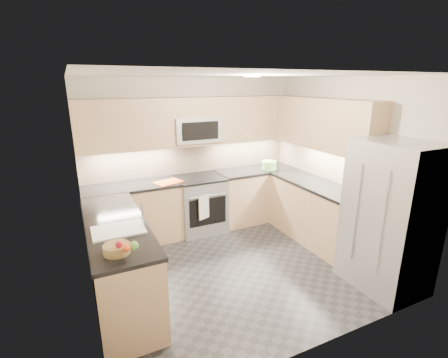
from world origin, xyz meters
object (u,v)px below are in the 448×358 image
at_px(microwave, 196,129).
at_px(utensil_bowl, 269,165).
at_px(gas_range, 200,205).
at_px(fruit_basket, 117,249).
at_px(refrigerator, 390,217).
at_px(cutting_board, 168,182).

height_order(microwave, utensil_bowl, microwave).
height_order(gas_range, fruit_basket, fruit_basket).
bearing_deg(utensil_bowl, gas_range, 176.67).
relative_size(microwave, utensil_bowl, 2.95).
xyz_separation_m(microwave, refrigerator, (1.45, -2.55, -0.80)).
xyz_separation_m(gas_range, fruit_basket, (-1.58, -1.99, 0.53)).
relative_size(gas_range, utensil_bowl, 3.53).
xyz_separation_m(cutting_board, fruit_basket, (-1.03, -1.91, 0.04)).
bearing_deg(refrigerator, gas_range, 120.88).
relative_size(gas_range, fruit_basket, 3.86).
xyz_separation_m(gas_range, microwave, (0.00, 0.12, 1.24)).
bearing_deg(microwave, gas_range, -90.00).
bearing_deg(cutting_board, utensil_bowl, 0.40).
height_order(utensil_bowl, fruit_basket, utensil_bowl).
height_order(microwave, fruit_basket, microwave).
bearing_deg(microwave, cutting_board, -158.82).
bearing_deg(cutting_board, microwave, 21.18).
bearing_deg(cutting_board, refrigerator, -49.44).
height_order(gas_range, refrigerator, refrigerator).
bearing_deg(utensil_bowl, fruit_basket, -146.26).
bearing_deg(fruit_basket, cutting_board, 61.65).
distance_m(gas_range, utensil_bowl, 1.41).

